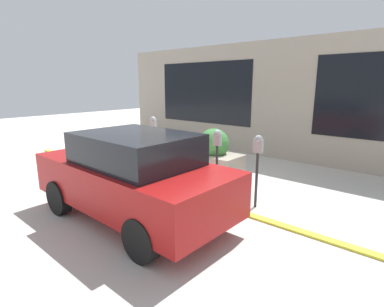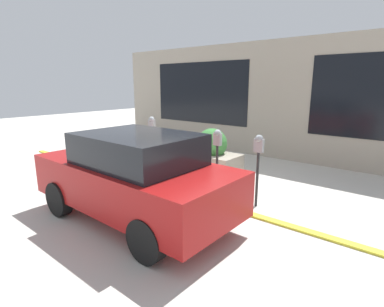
% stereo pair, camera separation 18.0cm
% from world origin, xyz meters
% --- Properties ---
extents(ground_plane, '(40.00, 40.00, 0.00)m').
position_xyz_m(ground_plane, '(0.00, 0.00, 0.00)').
color(ground_plane, beige).
extents(curb_strip, '(14.01, 0.16, 0.04)m').
position_xyz_m(curb_strip, '(0.00, 0.08, 0.02)').
color(curb_strip, gold).
rests_on(curb_strip, ground_plane).
extents(building_facade, '(14.01, 0.17, 3.78)m').
position_xyz_m(building_facade, '(0.00, -4.47, 1.90)').
color(building_facade, '#9E9384').
rests_on(building_facade, ground_plane).
extents(parking_meter_nearest, '(0.18, 0.16, 1.46)m').
position_xyz_m(parking_meter_nearest, '(-1.44, -0.38, 1.10)').
color(parking_meter_nearest, '#232326').
rests_on(parking_meter_nearest, ground_plane).
extents(parking_meter_second, '(0.18, 0.15, 1.49)m').
position_xyz_m(parking_meter_second, '(-0.52, -0.31, 1.11)').
color(parking_meter_second, '#232326').
rests_on(parking_meter_second, ground_plane).
extents(parking_meter_middle, '(0.19, 0.16, 1.32)m').
position_xyz_m(parking_meter_middle, '(0.45, -0.33, 0.93)').
color(parking_meter_middle, '#232326').
rests_on(parking_meter_middle, ground_plane).
extents(parking_meter_fourth, '(0.17, 0.15, 1.62)m').
position_xyz_m(parking_meter_fourth, '(1.50, -0.34, 1.15)').
color(parking_meter_fourth, '#232326').
rests_on(parking_meter_fourth, ground_plane).
extents(planter_box, '(1.55, 0.93, 1.23)m').
position_xyz_m(planter_box, '(0.67, -1.78, 0.51)').
color(planter_box, gray).
rests_on(planter_box, ground_plane).
extents(parked_car_front, '(3.90, 1.79, 1.60)m').
position_xyz_m(parked_car_front, '(-0.03, 1.55, 0.83)').
color(parked_car_front, maroon).
rests_on(parked_car_front, ground_plane).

